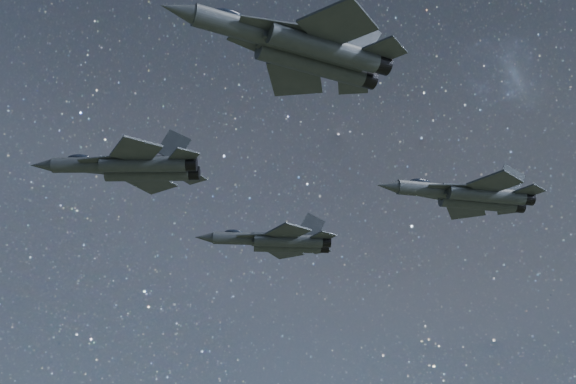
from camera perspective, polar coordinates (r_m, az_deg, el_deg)
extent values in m
cylinder|color=#2D3238|center=(70.41, -16.42, 2.21)|extent=(7.60, 2.72, 1.57)
cone|color=#2D3238|center=(71.99, -20.10, 2.14)|extent=(2.61, 1.77, 1.41)
ellipsoid|color=black|center=(71.12, -17.28, 2.73)|extent=(2.53, 1.42, 0.78)
cube|color=#2D3238|center=(69.02, -12.27, 2.25)|extent=(8.39, 2.78, 1.31)
cylinder|color=#2D3238|center=(67.85, -12.15, 2.31)|extent=(8.60, 2.88, 1.57)
cylinder|color=#2D3238|center=(69.60, -11.81, 1.54)|extent=(8.60, 2.88, 1.57)
cylinder|color=black|center=(66.96, -8.29, 2.37)|extent=(1.52, 1.64, 1.45)
cylinder|color=black|center=(68.73, -8.04, 1.59)|extent=(1.52, 1.64, 1.45)
cube|color=#2D3238|center=(68.69, -15.30, 2.67)|extent=(5.30, 2.83, 0.12)
cube|color=#2D3238|center=(71.00, -14.74, 1.65)|extent=(5.27, 1.29, 0.12)
cube|color=#2D3238|center=(65.92, -12.74, 3.43)|extent=(5.21, 5.48, 0.20)
cube|color=#2D3238|center=(71.84, -11.57, 0.81)|extent=(5.73, 5.78, 0.20)
cube|color=#2D3238|center=(65.98, -8.79, 3.04)|extent=(3.06, 3.18, 0.15)
cube|color=#2D3238|center=(70.04, -8.20, 1.25)|extent=(3.38, 3.41, 0.15)
cube|color=#2D3238|center=(67.94, -9.65, 3.87)|extent=(3.44, 0.98, 3.58)
cube|color=#2D3238|center=(70.11, -9.30, 2.87)|extent=(3.51, 0.59, 3.58)
cylinder|color=#2D3238|center=(87.40, -3.83, -3.96)|extent=(7.77, 2.13, 1.62)
cone|color=#2D3238|center=(87.53, -7.10, -3.85)|extent=(2.58, 1.62, 1.45)
ellipsoid|color=black|center=(87.69, -4.63, -3.46)|extent=(2.54, 1.25, 0.80)
cube|color=#2D3238|center=(87.56, -0.29, -4.09)|extent=(8.60, 2.12, 1.35)
cylinder|color=#2D3238|center=(86.45, 0.03, -4.14)|extent=(8.81, 2.20, 1.62)
cylinder|color=#2D3238|center=(88.39, -0.07, -4.62)|extent=(8.81, 2.20, 1.62)
cylinder|color=black|center=(86.91, 3.18, -4.22)|extent=(1.45, 1.58, 1.50)
cylinder|color=black|center=(88.84, 3.02, -4.70)|extent=(1.45, 1.58, 1.50)
cube|color=#2D3238|center=(86.07, -2.57, -3.73)|extent=(5.51, 2.48, 0.12)
cube|color=#2D3238|center=(88.68, -2.63, -4.40)|extent=(5.50, 1.81, 0.12)
cube|color=#2D3238|center=(84.20, 0.02, -3.39)|extent=(5.59, 5.80, 0.21)
cube|color=#2D3238|center=(90.77, -0.31, -5.05)|extent=(5.81, 5.93, 0.21)
cube|color=#2D3238|center=(85.69, 3.02, -3.76)|extent=(3.29, 3.38, 0.16)
cube|color=#2D3238|center=(90.12, 2.65, -4.87)|extent=(3.43, 3.49, 0.16)
cube|color=#2D3238|center=(87.20, 2.02, -2.92)|extent=(3.59, 0.70, 3.70)
cube|color=#2D3238|center=(89.59, 1.85, -3.55)|extent=(3.62, 0.52, 3.70)
cylinder|color=#2D3238|center=(46.18, -3.64, 13.57)|extent=(7.28, 3.46, 1.51)
cone|color=#2D3238|center=(45.18, -9.32, 14.95)|extent=(2.60, 1.95, 1.35)
ellipsoid|color=black|center=(46.35, -5.00, 14.62)|extent=(2.49, 1.62, 0.74)
cube|color=#2D3238|center=(47.73, 2.11, 11.98)|extent=(8.00, 3.62, 1.26)
cylinder|color=#2D3238|center=(46.93, 3.09, 12.08)|extent=(8.21, 3.73, 1.51)
cylinder|color=#2D3238|center=(48.30, 2.02, 10.83)|extent=(8.21, 3.73, 1.51)
cylinder|color=black|center=(48.78, 7.81, 10.68)|extent=(1.60, 1.69, 1.39)
cylinder|color=black|center=(50.10, 6.64, 9.52)|extent=(1.60, 1.69, 1.39)
cube|color=#2D3238|center=(45.67, -0.94, 13.85)|extent=(5.10, 1.53, 0.12)
cube|color=#2D3238|center=(47.56, -2.23, 12.04)|extent=(4.95, 3.25, 0.12)
cube|color=#2D3238|center=(45.38, 4.24, 13.94)|extent=(5.54, 5.50, 0.19)
cube|color=#2D3238|center=(50.04, 0.63, 9.64)|extent=(4.65, 4.99, 0.19)
cube|color=#2D3238|center=(47.88, 8.20, 11.77)|extent=(3.28, 3.27, 0.14)
cube|color=#2D3238|center=(50.92, 5.53, 9.09)|extent=(2.73, 2.87, 0.14)
cube|color=#2D3238|center=(49.00, 6.16, 13.07)|extent=(3.33, 0.83, 3.44)
cube|color=#2D3238|center=(50.64, 4.77, 11.55)|extent=(3.19, 1.35, 3.44)
cylinder|color=#2D3238|center=(76.10, 12.05, 0.17)|extent=(7.93, 2.11, 1.65)
cone|color=#2D3238|center=(74.32, 8.43, 0.51)|extent=(2.63, 1.63, 1.49)
ellipsoid|color=black|center=(75.97, 11.12, 0.79)|extent=(2.59, 1.26, 0.82)
cube|color=#2D3238|center=(78.34, 15.78, -0.21)|extent=(8.78, 2.09, 1.38)
cylinder|color=#2D3238|center=(77.48, 16.44, -0.23)|extent=(8.99, 2.17, 1.65)
cylinder|color=#2D3238|center=(79.18, 15.76, -0.87)|extent=(8.99, 2.17, 1.65)
cylinder|color=black|center=(79.79, 19.56, -0.52)|extent=(1.47, 1.60, 1.53)
cylinder|color=black|center=(81.44, 18.84, -1.13)|extent=(1.47, 1.60, 1.53)
cube|color=#2D3238|center=(75.63, 13.81, 0.42)|extent=(5.62, 1.89, 0.13)
cube|color=#2D3238|center=(77.97, 12.96, -0.48)|extent=(5.63, 2.49, 0.13)
cube|color=#2D3238|center=(75.46, 17.13, 0.73)|extent=(5.93, 6.05, 0.21)
cube|color=#2D3238|center=(81.24, 14.84, -1.45)|extent=(5.73, 5.94, 0.21)
cube|color=#2D3238|center=(78.60, 19.75, 0.06)|extent=(3.50, 3.56, 0.16)
cube|color=#2D3238|center=(82.41, 18.11, -1.36)|extent=(3.37, 3.47, 0.16)
cube|color=#2D3238|center=(79.53, 18.32, 0.98)|extent=(3.69, 0.53, 3.78)
cube|color=#2D3238|center=(81.60, 17.45, 0.18)|extent=(3.67, 0.68, 3.78)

